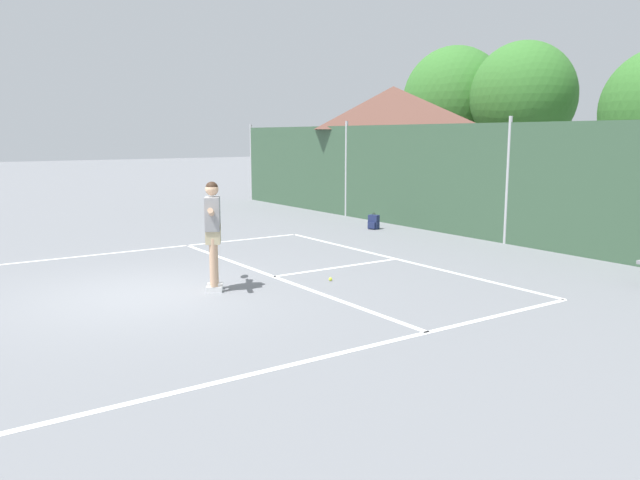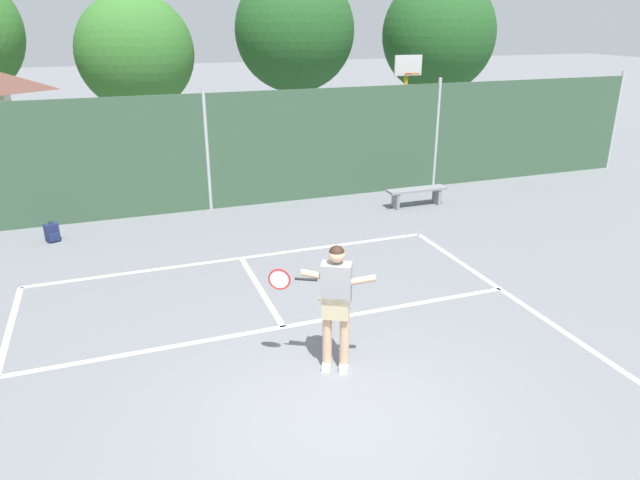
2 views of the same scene
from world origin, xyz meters
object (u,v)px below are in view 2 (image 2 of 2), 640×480
object	(u,v)px
basketball_hoop	(406,97)
tennis_player	(335,297)
backpack_navy	(52,233)
courtside_bench	(417,193)
tennis_ball	(321,299)

from	to	relation	value
basketball_hoop	tennis_player	size ratio (longest dim) A/B	1.91
tennis_player	backpack_navy	distance (m)	7.92
basketball_hoop	courtside_bench	bearing A→B (deg)	-112.14
courtside_bench	tennis_player	bearing A→B (deg)	-126.90
tennis_player	backpack_navy	xyz separation A→B (m)	(-4.03, 6.75, -0.92)
backpack_navy	tennis_ball	bearing A→B (deg)	-45.91
tennis_player	courtside_bench	size ratio (longest dim) A/B	1.16
tennis_ball	courtside_bench	size ratio (longest dim) A/B	0.04
tennis_player	courtside_bench	xyz separation A→B (m)	(4.72, 6.29, -0.75)
tennis_player	tennis_ball	bearing A→B (deg)	75.27
tennis_ball	backpack_navy	distance (m)	6.56
tennis_player	courtside_bench	bearing A→B (deg)	53.10
tennis_ball	backpack_navy	bearing A→B (deg)	134.09
courtside_bench	basketball_hoop	bearing A→B (deg)	67.86
basketball_hoop	backpack_navy	xyz separation A→B (m)	(-10.21, -3.12, -2.12)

